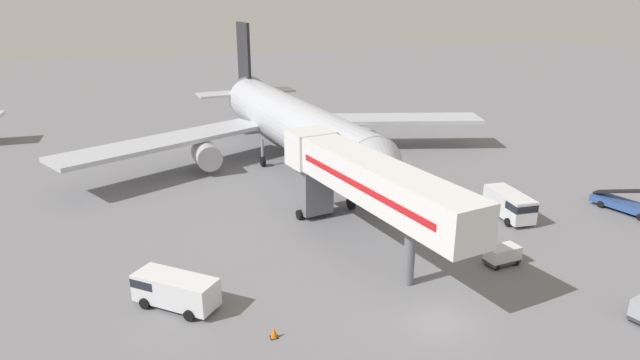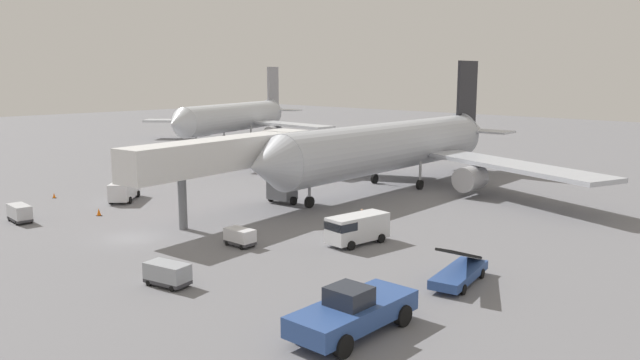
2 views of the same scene
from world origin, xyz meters
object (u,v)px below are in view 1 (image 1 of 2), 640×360
(service_van_outer_left, at_px, (174,289))
(service_van_rear_right, at_px, (510,204))
(baggage_cart_mid_right, at_px, (502,255))
(ground_crew_worker_foreground, at_px, (455,197))
(safety_cone_bravo, at_px, (274,332))
(airplane_at_gate, at_px, (290,123))
(jet_bridge, at_px, (360,178))
(belt_loader_truck, at_px, (627,204))

(service_van_outer_left, xyz_separation_m, service_van_rear_right, (27.20, 3.82, 0.11))
(baggage_cart_mid_right, bearing_deg, ground_crew_worker_foreground, 73.14)
(service_van_outer_left, xyz_separation_m, safety_cone_bravo, (4.60, -5.08, -0.81))
(airplane_at_gate, xyz_separation_m, jet_bridge, (-1.70, -21.28, 0.76))
(belt_loader_truck, relative_size, ground_crew_worker_foreground, 3.57)
(jet_bridge, height_order, ground_crew_worker_foreground, jet_bridge)
(service_van_rear_right, bearing_deg, ground_crew_worker_foreground, 124.78)
(baggage_cart_mid_right, relative_size, ground_crew_worker_foreground, 1.43)
(service_van_outer_left, bearing_deg, belt_loader_truck, 2.26)
(belt_loader_truck, relative_size, service_van_outer_left, 1.19)
(jet_bridge, bearing_deg, belt_loader_truck, -4.05)
(belt_loader_truck, bearing_deg, baggage_cart_mid_right, -165.85)
(baggage_cart_mid_right, bearing_deg, safety_cone_bravo, -171.44)
(belt_loader_truck, bearing_deg, airplane_at_gate, 134.17)
(jet_bridge, xyz_separation_m, baggage_cart_mid_right, (8.06, -5.73, -4.61))
(airplane_at_gate, distance_m, safety_cone_bravo, 31.63)
(ground_crew_worker_foreground, xyz_separation_m, safety_cone_bravo, (-19.92, -12.74, -0.55))
(ground_crew_worker_foreground, bearing_deg, service_van_outer_left, -162.65)
(belt_loader_truck, distance_m, safety_cone_bravo, 33.45)
(airplane_at_gate, xyz_separation_m, baggage_cart_mid_right, (6.36, -27.01, -3.85))
(belt_loader_truck, bearing_deg, service_van_rear_right, 167.08)
(airplane_at_gate, distance_m, service_van_rear_right, 24.17)
(service_van_outer_left, distance_m, ground_crew_worker_foreground, 25.70)
(airplane_at_gate, distance_m, service_van_outer_left, 28.94)
(service_van_rear_right, bearing_deg, service_van_outer_left, -172.01)
(service_van_outer_left, xyz_separation_m, ground_crew_worker_foreground, (24.53, 7.66, -0.26))
(baggage_cart_mid_right, distance_m, safety_cone_bravo, 17.02)
(airplane_at_gate, relative_size, service_van_rear_right, 9.37)
(service_van_rear_right, bearing_deg, baggage_cart_mid_right, -132.16)
(airplane_at_gate, relative_size, ground_crew_worker_foreground, 29.18)
(airplane_at_gate, relative_size, safety_cone_bravo, 73.40)
(baggage_cart_mid_right, height_order, ground_crew_worker_foreground, ground_crew_worker_foreground)
(belt_loader_truck, relative_size, service_van_rear_right, 1.15)
(service_van_outer_left, height_order, baggage_cart_mid_right, service_van_outer_left)
(airplane_at_gate, bearing_deg, safety_cone_bravo, -109.52)
(airplane_at_gate, relative_size, service_van_outer_left, 9.72)
(jet_bridge, xyz_separation_m, service_van_outer_left, (-13.37, -3.18, -4.21))
(airplane_at_gate, bearing_deg, ground_crew_worker_foreground, -60.63)
(service_van_outer_left, relative_size, service_van_rear_right, 0.96)
(jet_bridge, relative_size, safety_cone_bravo, 31.03)
(service_van_outer_left, distance_m, baggage_cart_mid_right, 21.59)
(airplane_at_gate, distance_m, belt_loader_truck, 32.27)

